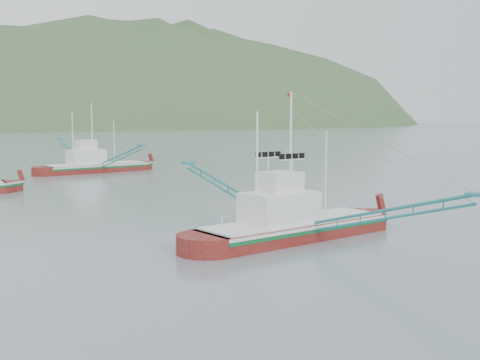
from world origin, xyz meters
TOP-DOWN VIEW (x-y plane):
  - ground at (0.00, 0.00)m, footprint 1200.00×1200.00m
  - main_boat at (-1.18, -0.83)m, footprint 13.98×25.21m
  - bg_boat_far at (9.78, 50.48)m, footprint 14.52×26.29m
  - headland_right at (240.00, 430.00)m, footprint 684.00×432.00m

SIDE VIEW (x-z plane):
  - ground at x=0.00m, z-range 0.00..0.00m
  - headland_right at x=240.00m, z-range -153.00..153.00m
  - bg_boat_far at x=9.78m, z-range -3.86..6.78m
  - main_boat at x=-1.18m, z-range -3.64..6.56m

